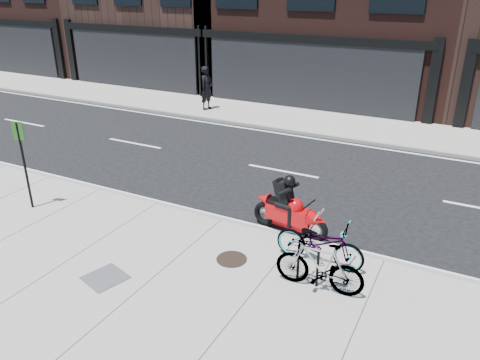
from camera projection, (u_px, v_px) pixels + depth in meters
The scene contains 11 objects.
ground at pixel (256, 195), 13.35m from camera, with size 120.00×120.00×0.00m, color black.
sidewalk_near at pixel (146, 286), 9.24m from camera, with size 60.00×6.00×0.13m, color gray.
sidewalk_far at pixel (335, 124), 19.64m from camera, with size 60.00×3.50×0.13m, color gray.
bike_rack at pixel (308, 262), 9.08m from camera, with size 0.47×0.13×0.80m.
bicycle_front at pixel (320, 242), 9.70m from camera, with size 0.66×1.91×1.00m, color gray.
bicycle_rear at pixel (319, 266), 8.87m from camera, with size 0.49×1.73×1.04m, color gray.
motorcycle at pixel (293, 211), 11.05m from camera, with size 2.01×0.66×1.50m.
pedestrian at pixel (207, 88), 21.31m from camera, with size 0.71×0.47×1.96m, color black.
manhole_cover at pixel (232, 259), 10.01m from camera, with size 0.66×0.66×0.01m, color black.
utility_grate at pixel (105, 278), 9.39m from camera, with size 0.75×0.75×0.01m, color #565659.
sign_post at pixel (23, 158), 11.77m from camera, with size 0.31×0.08×2.33m.
Camera 1 is at (5.18, -10.95, 5.64)m, focal length 35.00 mm.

